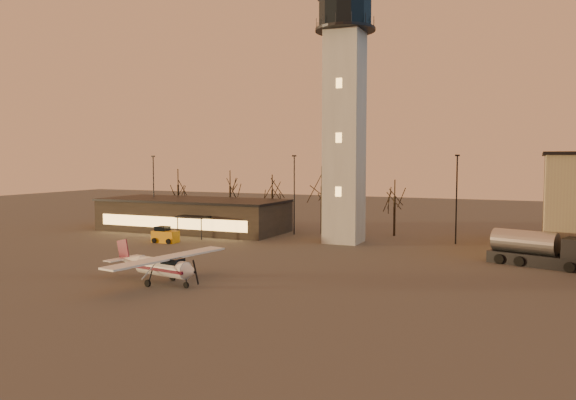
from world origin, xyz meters
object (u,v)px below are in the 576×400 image
Objects in this scene: terminal at (193,215)px; cessna_front at (164,270)px; service_cart at (165,236)px; control_tower at (345,100)px; fuel_truck at (538,252)px.

terminal reaches higher than cessna_front.
service_cart is at bearing -73.38° from terminal.
service_cart is (3.12, -10.47, -1.45)m from terminal.
control_tower is 1.28× the size of terminal.
terminal reaches higher than fuel_truck.
terminal is 43.39m from fuel_truck.
service_cart is (-39.40, -1.88, -0.54)m from fuel_truck.
terminal is 2.20× the size of cessna_front.
cessna_front is at bearing -60.09° from terminal.
cessna_front is (16.37, -28.45, -1.07)m from terminal.
control_tower is 2.82× the size of cessna_front.
cessna_front reaches higher than fuel_truck.
service_cart is (-18.87, -8.49, -15.62)m from control_tower.
control_tower reaches higher than service_cart.
control_tower is 31.05m from cessna_front.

